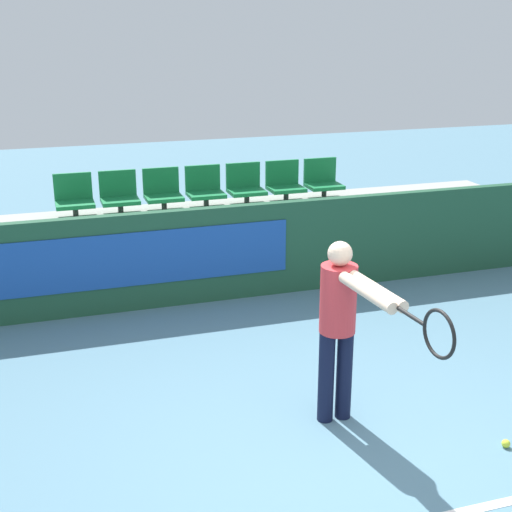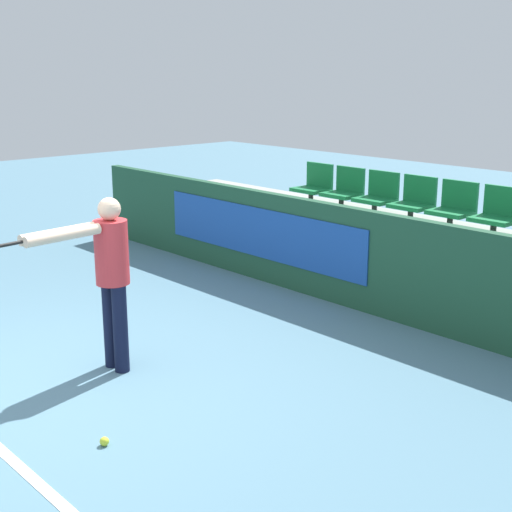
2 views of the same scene
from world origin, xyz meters
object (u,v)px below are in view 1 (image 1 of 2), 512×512
object	(u,v)px
stadium_chair_2	(177,237)
stadium_chair_5	(308,225)
stadium_chair_4	(266,229)
stadium_chair_9	(163,191)
stadium_chair_10	(205,188)
stadium_chair_8	(119,194)
stadium_chair_11	(245,185)
stadium_chair_13	(323,180)
stadium_chair_0	(82,245)
tennis_ball	(506,444)
tennis_player	(343,318)
stadium_chair_6	(348,221)
stadium_chair_12	(285,183)
stadium_chair_3	(223,233)
stadium_chair_7	(74,197)
stadium_chair_1	(131,241)

from	to	relation	value
stadium_chair_2	stadium_chair_5	world-z (taller)	same
stadium_chair_4	stadium_chair_9	xyz separation A→B (m)	(-1.14, 0.91, 0.37)
stadium_chair_5	stadium_chair_10	size ratio (longest dim) A/B	1.00
stadium_chair_4	stadium_chair_8	xyz separation A→B (m)	(-1.71, 0.91, 0.37)
stadium_chair_11	stadium_chair_13	distance (m)	1.14
stadium_chair_10	stadium_chair_13	size ratio (longest dim) A/B	1.00
stadium_chair_2	stadium_chair_0	bearing A→B (deg)	180.00
stadium_chair_5	stadium_chair_9	size ratio (longest dim) A/B	1.00
tennis_ball	stadium_chair_11	bearing A→B (deg)	95.90
stadium_chair_9	tennis_player	world-z (taller)	tennis_player
stadium_chair_6	stadium_chair_12	bearing A→B (deg)	122.16
stadium_chair_6	stadium_chair_10	bearing A→B (deg)	152.07
stadium_chair_12	stadium_chair_13	size ratio (longest dim) A/B	1.00
stadium_chair_8	stadium_chair_12	size ratio (longest dim) A/B	1.00
tennis_player	tennis_ball	distance (m)	1.58
stadium_chair_3	stadium_chair_11	xyz separation A→B (m)	(0.57, 0.91, 0.37)
stadium_chair_10	stadium_chair_13	bearing A→B (deg)	0.00
stadium_chair_2	stadium_chair_8	world-z (taller)	stadium_chair_8
stadium_chair_6	tennis_ball	size ratio (longest dim) A/B	8.19
stadium_chair_11	stadium_chair_8	bearing A→B (deg)	180.00
stadium_chair_0	stadium_chair_3	bearing A→B (deg)	0.00
stadium_chair_7	tennis_ball	bearing A→B (deg)	-61.51
stadium_chair_2	stadium_chair_10	xyz separation A→B (m)	(0.57, 0.91, 0.37)
stadium_chair_6	stadium_chair_7	world-z (taller)	stadium_chair_7
stadium_chair_9	stadium_chair_10	xyz separation A→B (m)	(0.57, 0.00, 0.00)
stadium_chair_2	stadium_chair_13	distance (m)	2.48
stadium_chair_7	stadium_chair_10	xyz separation A→B (m)	(1.71, 0.00, 0.00)
stadium_chair_8	stadium_chair_11	world-z (taller)	same
stadium_chair_1	stadium_chair_7	size ratio (longest dim) A/B	1.00
stadium_chair_1	stadium_chair_6	xyz separation A→B (m)	(2.85, 0.00, 0.00)
stadium_chair_1	stadium_chair_5	size ratio (longest dim) A/B	1.00
tennis_ball	stadium_chair_13	bearing A→B (deg)	83.37
stadium_chair_2	stadium_chair_8	distance (m)	1.13
stadium_chair_2	stadium_chair_1	bearing A→B (deg)	180.00
stadium_chair_6	stadium_chair_13	xyz separation A→B (m)	(0.00, 0.91, 0.37)
stadium_chair_9	stadium_chair_13	xyz separation A→B (m)	(2.28, 0.00, 0.00)
stadium_chair_5	stadium_chair_10	world-z (taller)	stadium_chair_10
stadium_chair_12	tennis_ball	xyz separation A→B (m)	(-0.03, -5.19, -0.94)
stadium_chair_0	tennis_player	distance (m)	3.99
stadium_chair_4	stadium_chair_5	world-z (taller)	same
stadium_chair_1	tennis_player	world-z (taller)	tennis_player
stadium_chair_0	stadium_chair_7	bearing A→B (deg)	90.00
stadium_chair_9	stadium_chair_12	size ratio (longest dim) A/B	1.00
stadium_chair_0	stadium_chair_10	xyz separation A→B (m)	(1.71, 0.91, 0.37)
stadium_chair_6	stadium_chair_13	world-z (taller)	stadium_chair_13
stadium_chair_6	stadium_chair_7	size ratio (longest dim) A/B	1.00
stadium_chair_11	tennis_player	size ratio (longest dim) A/B	0.35
stadium_chair_13	stadium_chair_12	bearing A→B (deg)	180.00
stadium_chair_3	stadium_chair_10	distance (m)	0.98
stadium_chair_13	tennis_ball	bearing A→B (deg)	-96.63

